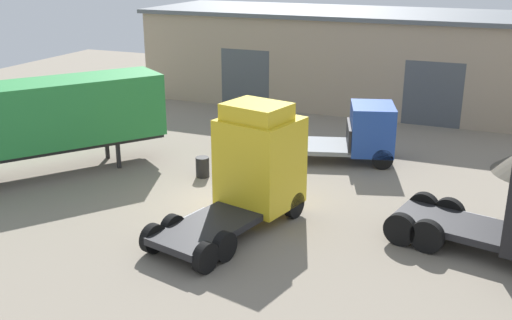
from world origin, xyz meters
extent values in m
plane|color=gray|center=(0.00, 0.00, 0.00)|extent=(60.00, 60.00, 0.00)
cube|color=tan|center=(0.00, 18.11, 2.76)|extent=(25.65, 8.22, 5.53)
cube|color=#565B60|center=(0.00, 18.11, 5.65)|extent=(26.15, 8.72, 0.25)
cube|color=#4C5156|center=(-5.64, 14.03, 1.80)|extent=(3.20, 0.08, 3.60)
cube|color=#4C5156|center=(5.64, 14.03, 1.80)|extent=(3.20, 0.08, 3.60)
cube|color=yellow|center=(1.49, -0.86, 2.08)|extent=(2.98, 2.91, 3.20)
cube|color=yellow|center=(1.44, -1.05, 3.96)|extent=(2.43, 2.11, 0.60)
cube|color=black|center=(1.75, 0.28, 2.72)|extent=(2.06, 0.56, 1.15)
cube|color=#232326|center=(0.80, -3.81, 0.60)|extent=(2.78, 4.02, 0.24)
cylinder|color=#B2B2B7|center=(-0.04, -3.00, 0.43)|extent=(0.80, 1.20, 0.56)
cylinder|color=black|center=(0.55, -0.03, 0.48)|extent=(0.51, 1.01, 0.97)
cylinder|color=black|center=(2.69, -0.53, 0.48)|extent=(0.51, 1.01, 0.97)
cylinder|color=black|center=(-0.37, -3.98, 0.48)|extent=(0.51, 1.01, 0.97)
cylinder|color=black|center=(1.77, -4.48, 0.48)|extent=(0.51, 1.01, 0.97)
cylinder|color=black|center=(-0.57, -4.85, 0.48)|extent=(0.51, 1.01, 0.97)
cylinder|color=black|center=(1.57, -5.35, 0.48)|extent=(0.51, 1.01, 0.97)
cube|color=#28843D|center=(-8.65, -0.39, 2.72)|extent=(7.94, 9.67, 2.74)
cube|color=#232326|center=(-8.65, -0.39, 1.23)|extent=(7.33, 9.23, 0.24)
cube|color=#232326|center=(-7.63, 2.40, 0.56)|extent=(0.22, 0.22, 1.11)
cube|color=#232326|center=(-6.33, 1.46, 0.56)|extent=(0.22, 0.22, 1.11)
cube|color=#2347A3|center=(3.87, 6.77, 1.57)|extent=(2.51, 2.85, 2.20)
cube|color=black|center=(4.75, 7.03, 1.97)|extent=(0.66, 1.95, 0.88)
cube|color=gray|center=(0.28, 5.68, 0.65)|extent=(6.07, 3.93, 0.20)
cube|color=#232326|center=(2.89, 6.47, 1.20)|extent=(0.81, 2.33, 1.10)
cylinder|color=black|center=(4.00, 7.90, 0.47)|extent=(0.99, 0.56, 0.94)
cylinder|color=black|center=(4.61, 5.89, 0.47)|extent=(0.99, 0.56, 0.94)
cylinder|color=black|center=(-1.18, 6.33, 0.47)|extent=(0.99, 0.56, 0.94)
cylinder|color=black|center=(-0.57, 4.32, 0.47)|extent=(0.99, 0.56, 0.94)
cylinder|color=black|center=(-2.14, 6.04, 0.47)|extent=(0.99, 0.56, 0.94)
cylinder|color=black|center=(-1.53, 4.03, 0.47)|extent=(0.99, 0.56, 0.94)
cube|color=#232326|center=(8.16, -0.45, 0.67)|extent=(3.96, 2.70, 0.24)
cylinder|color=#B2B2B7|center=(8.95, 0.41, 0.50)|extent=(1.19, 0.77, 0.56)
cylinder|color=black|center=(7.97, 0.71, 0.55)|extent=(1.14, 0.52, 1.10)
cylinder|color=black|center=(7.53, -1.44, 0.55)|extent=(1.14, 0.52, 1.10)
cylinder|color=black|center=(7.09, 0.90, 0.55)|extent=(1.14, 0.52, 1.10)
cylinder|color=black|center=(6.64, -1.26, 0.55)|extent=(1.14, 0.52, 1.10)
cylinder|color=black|center=(-2.33, 1.91, 0.44)|extent=(0.58, 0.58, 0.88)
camera|label=1|loc=(9.16, -19.54, 9.11)|focal=42.00mm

